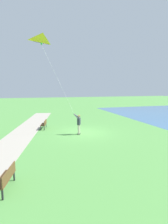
# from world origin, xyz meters

# --- Properties ---
(ground_plane) EXTENTS (120.00, 120.00, 0.00)m
(ground_plane) POSITION_xyz_m (0.00, 0.00, 0.00)
(ground_plane) COLOR #569947
(walkway_path) EXTENTS (8.89, 31.82, 0.02)m
(walkway_path) POSITION_xyz_m (5.91, 2.00, 0.01)
(walkway_path) COLOR #ADA393
(walkway_path) RESTS_ON ground
(person_kite_flyer) EXTENTS (0.62, 0.52, 1.83)m
(person_kite_flyer) POSITION_xyz_m (0.49, 0.44, 1.05)
(person_kite_flyer) COLOR #232328
(person_kite_flyer) RESTS_ON ground
(flying_kite) EXTENTS (3.28, 1.90, 6.86)m
(flying_kite) POSITION_xyz_m (3.21, -0.99, 8.14)
(flying_kite) COLOR yellow
(park_bench_near_walkway) EXTENTS (0.74, 1.56, 0.88)m
(park_bench_near_walkway) POSITION_xyz_m (3.26, -2.55, 0.51)
(park_bench_near_walkway) COLOR brown
(park_bench_near_walkway) RESTS_ON ground
(park_bench_far_walkway) EXTENTS (0.74, 1.56, 0.88)m
(park_bench_far_walkway) POSITION_xyz_m (5.40, 7.73, 0.51)
(park_bench_far_walkway) COLOR brown
(park_bench_far_walkway) RESTS_ON ground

